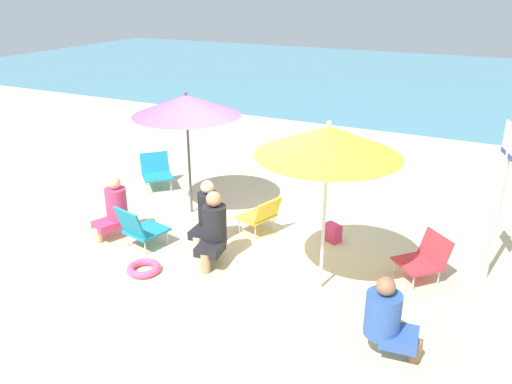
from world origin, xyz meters
TOP-DOWN VIEW (x-y plane):
  - ground_plane at (0.00, 0.00)m, footprint 40.00×40.00m
  - sea_water at (0.00, 14.66)m, footprint 40.00×16.00m
  - umbrella_purple at (-1.27, 0.42)m, footprint 1.66×1.66m
  - umbrella_yellow at (1.38, -0.78)m, footprint 1.64×1.64m
  - beach_chair_a at (-2.45, 1.08)m, footprint 0.78×0.78m
  - beach_chair_b at (0.09, 0.21)m, footprint 0.62×0.63m
  - beach_chair_c at (-1.22, -0.94)m, footprint 0.60×0.69m
  - beach_chair_d at (2.46, 0.02)m, footprint 0.73×0.73m
  - person_a at (2.36, -1.64)m, footprint 0.58×0.39m
  - person_b at (-1.79, -0.80)m, footprint 0.42×0.54m
  - person_c at (-0.44, -0.45)m, footprint 0.31×0.54m
  - person_d at (-0.11, -0.81)m, footprint 0.37×0.56m
  - warning_sign at (3.17, 0.36)m, footprint 0.17×0.45m
  - swim_ring at (-0.79, -1.44)m, footprint 0.44×0.44m
  - beach_bag at (1.11, 0.46)m, footprint 0.29×0.25m

SIDE VIEW (x-z plane):
  - ground_plane at x=0.00m, z-range 0.00..0.00m
  - sea_water at x=0.00m, z-range 0.00..0.01m
  - swim_ring at x=-0.79m, z-range 0.00..0.10m
  - beach_bag at x=1.11m, z-range 0.00..0.26m
  - beach_chair_d at x=2.46m, z-range 0.00..0.58m
  - beach_chair_a at x=-2.45m, z-range 0.01..0.61m
  - beach_chair_b at x=0.09m, z-range 0.03..0.61m
  - beach_chair_c at x=-1.22m, z-range 0.00..0.65m
  - person_a at x=2.36m, z-range -0.01..0.87m
  - person_b at x=-1.79m, z-range -0.02..0.90m
  - person_c at x=-0.44m, z-range 0.00..0.96m
  - person_d at x=-0.11m, z-range 0.00..1.00m
  - warning_sign at x=3.17m, z-range 0.31..2.35m
  - umbrella_purple at x=-1.27m, z-range 0.77..2.75m
  - umbrella_yellow at x=1.38m, z-range 0.82..2.91m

